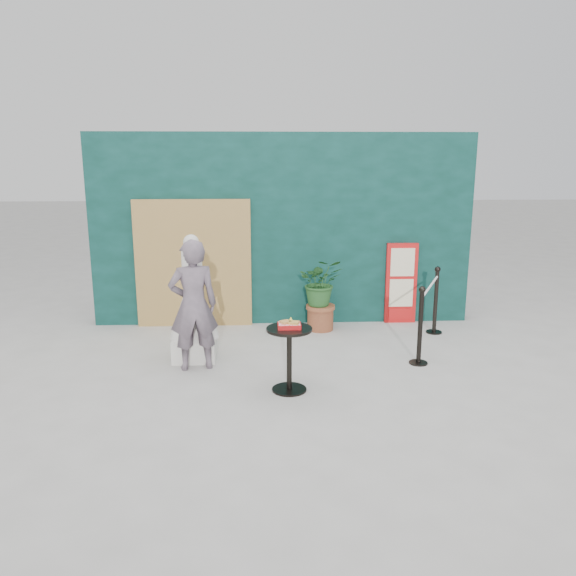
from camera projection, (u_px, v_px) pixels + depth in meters
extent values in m
plane|color=#ADAAA5|center=(293.00, 401.00, 6.18)|extent=(60.00, 60.00, 0.00)
cube|color=#0A2D26|center=(282.00, 230.00, 8.91)|extent=(6.00, 0.30, 3.00)
cube|color=tan|center=(193.00, 264.00, 8.76)|extent=(1.80, 0.08, 2.00)
imported|color=slate|center=(193.00, 305.00, 6.96)|extent=(0.68, 0.53, 1.66)
cube|color=red|center=(401.00, 283.00, 9.00)|extent=(0.50, 0.06, 1.30)
cube|color=beige|center=(403.00, 262.00, 8.89)|extent=(0.38, 0.02, 0.45)
cube|color=beige|center=(401.00, 293.00, 9.00)|extent=(0.38, 0.02, 0.45)
cube|color=red|center=(400.00, 314.00, 9.08)|extent=(0.38, 0.02, 0.18)
cube|color=silver|center=(195.00, 347.00, 7.47)|extent=(0.56, 0.56, 0.30)
cone|color=silver|center=(193.00, 303.00, 7.34)|extent=(0.65, 0.65, 0.91)
cylinder|color=silver|center=(192.00, 260.00, 7.21)|extent=(0.26, 0.26, 0.24)
sphere|color=silver|center=(191.00, 242.00, 7.16)|extent=(0.20, 0.20, 0.20)
cylinder|color=black|center=(289.00, 389.00, 6.46)|extent=(0.40, 0.40, 0.02)
cylinder|color=black|center=(289.00, 361.00, 6.39)|extent=(0.06, 0.06, 0.72)
cylinder|color=black|center=(289.00, 329.00, 6.30)|extent=(0.52, 0.52, 0.03)
cube|color=red|center=(289.00, 326.00, 6.29)|extent=(0.26, 0.19, 0.05)
cube|color=red|center=(289.00, 323.00, 6.29)|extent=(0.24, 0.17, 0.00)
cube|color=#C38847|center=(286.00, 322.00, 6.29)|extent=(0.15, 0.14, 0.02)
cube|color=gold|center=(294.00, 323.00, 6.26)|extent=(0.13, 0.13, 0.02)
cone|color=#FFED43|center=(291.00, 319.00, 6.33)|extent=(0.06, 0.06, 0.06)
cylinder|color=brown|center=(320.00, 319.00, 8.72)|extent=(0.40, 0.40, 0.34)
cylinder|color=brown|center=(320.00, 307.00, 8.68)|extent=(0.45, 0.45, 0.06)
imported|color=#235223|center=(321.00, 282.00, 8.59)|extent=(0.66, 0.58, 0.74)
cylinder|color=black|center=(418.00, 363.00, 7.30)|extent=(0.24, 0.24, 0.02)
cylinder|color=black|center=(420.00, 328.00, 7.20)|extent=(0.06, 0.06, 0.96)
sphere|color=black|center=(422.00, 290.00, 7.08)|extent=(0.09, 0.09, 0.09)
cylinder|color=black|center=(434.00, 332.00, 8.60)|extent=(0.24, 0.24, 0.02)
cylinder|color=black|center=(436.00, 302.00, 8.49)|extent=(0.06, 0.06, 0.96)
sphere|color=black|center=(438.00, 269.00, 8.37)|extent=(0.09, 0.09, 0.09)
cylinder|color=silver|center=(430.00, 286.00, 7.75)|extent=(0.63, 1.31, 0.03)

